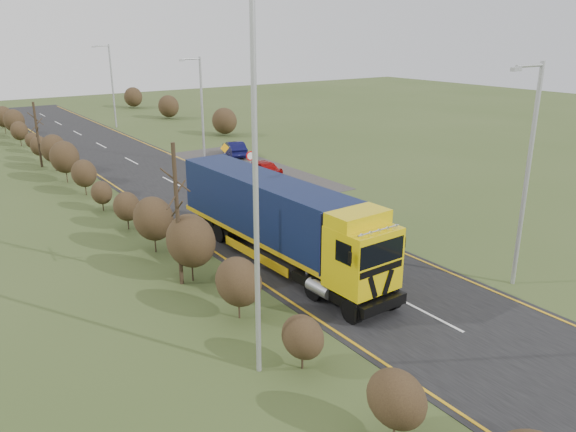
# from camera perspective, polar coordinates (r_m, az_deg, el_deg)

# --- Properties ---
(ground) EXTENTS (160.00, 160.00, 0.00)m
(ground) POSITION_cam_1_polar(r_m,az_deg,el_deg) (24.56, 7.32, -6.39)
(ground) COLOR #36481F
(ground) RESTS_ON ground
(road) EXTENTS (8.00, 120.00, 0.02)m
(road) POSITION_cam_1_polar(r_m,az_deg,el_deg) (32.11, -4.64, -0.25)
(road) COLOR black
(road) RESTS_ON ground
(layby) EXTENTS (6.00, 18.00, 0.02)m
(layby) POSITION_cam_1_polar(r_m,az_deg,el_deg) (43.57, -3.92, 4.76)
(layby) COLOR #2F2D2A
(layby) RESTS_ON ground
(lane_markings) EXTENTS (7.52, 116.00, 0.01)m
(lane_markings) POSITION_cam_1_polar(r_m,az_deg,el_deg) (31.85, -4.36, -0.36)
(lane_markings) COLOR #C28D12
(lane_markings) RESTS_ON road
(hedgerow) EXTENTS (2.24, 102.04, 6.05)m
(hedgerow) POSITION_cam_1_polar(r_m,az_deg,el_deg) (27.35, -13.36, -0.49)
(hedgerow) COLOR #2F2014
(hedgerow) RESTS_ON ground
(lorry) EXTENTS (2.72, 14.00, 3.88)m
(lorry) POSITION_cam_1_polar(r_m,az_deg,el_deg) (25.37, -1.03, -0.07)
(lorry) COLOR black
(lorry) RESTS_ON ground
(car_red_hatchback) EXTENTS (1.75, 4.00, 1.34)m
(car_red_hatchback) POSITION_cam_1_polar(r_m,az_deg,el_deg) (40.90, -2.81, 4.83)
(car_red_hatchback) COLOR #900807
(car_red_hatchback) RESTS_ON ground
(car_blue_sedan) EXTENTS (2.32, 4.07, 1.27)m
(car_blue_sedan) POSITION_cam_1_polar(r_m,az_deg,el_deg) (48.24, -5.46, 6.81)
(car_blue_sedan) COLOR black
(car_blue_sedan) RESTS_ON ground
(streetlight_near) EXTENTS (1.94, 0.18, 9.14)m
(streetlight_near) POSITION_cam_1_polar(r_m,az_deg,el_deg) (24.19, 23.07, 4.50)
(streetlight_near) COLOR #9FA1A5
(streetlight_near) RESTS_ON ground
(streetlight_mid) EXTENTS (1.77, 0.18, 8.30)m
(streetlight_mid) POSITION_cam_1_polar(r_m,az_deg,el_deg) (45.17, -8.84, 10.94)
(streetlight_mid) COLOR #9FA1A5
(streetlight_mid) RESTS_ON ground
(streetlight_far) EXTENTS (1.88, 0.18, 8.81)m
(streetlight_far) POSITION_cam_1_polar(r_m,az_deg,el_deg) (65.03, -17.52, 12.80)
(streetlight_far) COLOR #9FA1A5
(streetlight_far) RESTS_ON ground
(left_pole) EXTENTS (0.16, 0.16, 11.23)m
(left_pole) POSITION_cam_1_polar(r_m,az_deg,el_deg) (16.00, -3.28, 1.60)
(left_pole) COLOR #9FA1A5
(left_pole) RESTS_ON ground
(speed_sign) EXTENTS (0.66, 0.10, 2.39)m
(speed_sign) POSITION_cam_1_polar(r_m,az_deg,el_deg) (38.72, -3.85, 5.57)
(speed_sign) COLOR #9FA1A5
(speed_sign) RESTS_ON ground
(warning_board) EXTENTS (0.76, 0.11, 1.99)m
(warning_board) POSITION_cam_1_polar(r_m,az_deg,el_deg) (43.82, -6.45, 6.39)
(warning_board) COLOR #9FA1A5
(warning_board) RESTS_ON ground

